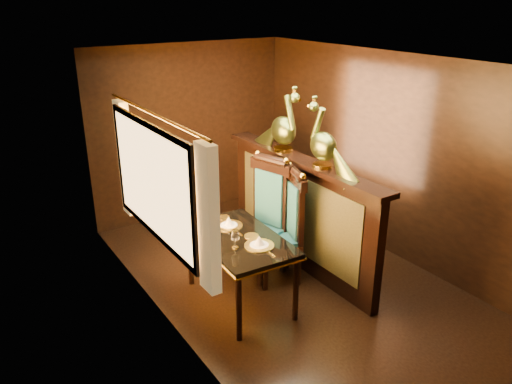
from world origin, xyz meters
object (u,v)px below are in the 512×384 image
Objects in this scene: peacock_left at (324,134)px; chair_left at (287,222)px; dining_table at (239,243)px; chair_right at (266,212)px; peacock_right at (284,118)px.

chair_left is at bearing 148.85° from peacock_left.
dining_table is 1.80× the size of peacock_left.
peacock_left is at bearing -65.71° from chair_right.
chair_left is (0.72, 0.12, 0.01)m from dining_table.
dining_table is 1.69× the size of peacock_right.
peacock_right is at bearing 76.61° from chair_left.
chair_left is 0.95× the size of chair_right.
peacock_right is at bearing 90.00° from peacock_left.
peacock_left is at bearing -90.00° from peacock_right.
dining_table is 0.94× the size of chair_right.
chair_left is 0.31m from chair_right.
peacock_right is (0.40, 0.24, 1.01)m from chair_right.
peacock_right reaches higher than peacock_left.
chair_left is at bearing 12.72° from dining_table.
dining_table is at bearing -147.67° from peacock_right.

